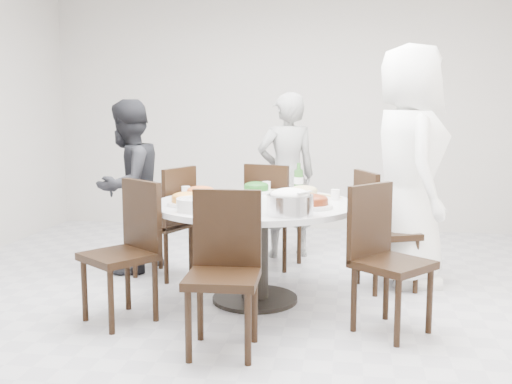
# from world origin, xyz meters

# --- Properties ---
(floor) EXTENTS (6.00, 6.00, 0.01)m
(floor) POSITION_xyz_m (0.00, 0.00, 0.00)
(floor) COLOR silver
(floor) RESTS_ON ground
(wall_back) EXTENTS (6.00, 0.01, 2.80)m
(wall_back) POSITION_xyz_m (0.00, 3.00, 1.40)
(wall_back) COLOR beige
(wall_back) RESTS_ON ground
(wall_front) EXTENTS (6.00, 0.01, 2.80)m
(wall_front) POSITION_xyz_m (0.00, -3.00, 1.40)
(wall_front) COLOR beige
(wall_front) RESTS_ON ground
(dining_table) EXTENTS (1.50, 1.50, 0.75)m
(dining_table) POSITION_xyz_m (-0.11, 0.18, 0.38)
(dining_table) COLOR white
(dining_table) RESTS_ON floor
(chair_ne) EXTENTS (0.55, 0.55, 0.95)m
(chair_ne) POSITION_xyz_m (0.88, 0.65, 0.47)
(chair_ne) COLOR black
(chair_ne) RESTS_ON floor
(chair_n) EXTENTS (0.53, 0.53, 0.95)m
(chair_n) POSITION_xyz_m (-0.09, 1.20, 0.47)
(chair_n) COLOR black
(chair_n) RESTS_ON floor
(chair_nw) EXTENTS (0.55, 0.55, 0.95)m
(chair_nw) POSITION_xyz_m (-1.00, 0.72, 0.47)
(chair_nw) COLOR black
(chair_nw) RESTS_ON floor
(chair_sw) EXTENTS (0.59, 0.59, 0.95)m
(chair_sw) POSITION_xyz_m (-0.95, -0.39, 0.47)
(chair_sw) COLOR black
(chair_sw) RESTS_ON floor
(chair_s) EXTENTS (0.44, 0.44, 0.95)m
(chair_s) POSITION_xyz_m (-0.15, -0.79, 0.47)
(chair_s) COLOR black
(chair_s) RESTS_ON floor
(chair_se) EXTENTS (0.59, 0.59, 0.95)m
(chair_se) POSITION_xyz_m (0.86, -0.32, 0.47)
(chair_se) COLOR black
(chair_se) RESTS_ON floor
(diner_right) EXTENTS (0.78, 1.05, 1.95)m
(diner_right) POSITION_xyz_m (1.05, 0.84, 0.97)
(diner_right) COLOR white
(diner_right) RESTS_ON floor
(diner_middle) EXTENTS (0.68, 0.57, 1.59)m
(diner_middle) POSITION_xyz_m (-0.02, 1.59, 0.79)
(diner_middle) COLOR black
(diner_middle) RESTS_ON floor
(diner_left) EXTENTS (0.75, 0.86, 1.51)m
(diner_left) POSITION_xyz_m (-1.34, 0.83, 0.76)
(diner_left) COLOR black
(diner_left) RESTS_ON floor
(dish_greens) EXTENTS (0.26, 0.26, 0.07)m
(dish_greens) POSITION_xyz_m (-0.18, 0.65, 0.78)
(dish_greens) COLOR white
(dish_greens) RESTS_ON dining_table
(dish_pale) EXTENTS (0.27, 0.27, 0.07)m
(dish_pale) POSITION_xyz_m (0.23, 0.46, 0.79)
(dish_pale) COLOR white
(dish_pale) RESTS_ON dining_table
(dish_orange) EXTENTS (0.27, 0.27, 0.07)m
(dish_orange) POSITION_xyz_m (-0.55, 0.31, 0.79)
(dish_orange) COLOR white
(dish_orange) RESTS_ON dining_table
(dish_redbrown) EXTENTS (0.30, 0.30, 0.07)m
(dish_redbrown) POSITION_xyz_m (0.31, -0.01, 0.79)
(dish_redbrown) COLOR white
(dish_redbrown) RESTS_ON dining_table
(dish_tofu) EXTENTS (0.28, 0.28, 0.07)m
(dish_tofu) POSITION_xyz_m (-0.57, -0.03, 0.79)
(dish_tofu) COLOR white
(dish_tofu) RESTS_ON dining_table
(rice_bowl) EXTENTS (0.30, 0.30, 0.13)m
(rice_bowl) POSITION_xyz_m (0.19, -0.30, 0.82)
(rice_bowl) COLOR silver
(rice_bowl) RESTS_ON dining_table
(soup_bowl) EXTENTS (0.28, 0.28, 0.09)m
(soup_bowl) POSITION_xyz_m (-0.44, -0.24, 0.79)
(soup_bowl) COLOR white
(soup_bowl) RESTS_ON dining_table
(beverage_bottle) EXTENTS (0.07, 0.07, 0.25)m
(beverage_bottle) POSITION_xyz_m (0.17, 0.67, 0.88)
(beverage_bottle) COLOR #306A2A
(beverage_bottle) RESTS_ON dining_table
(tea_cups) EXTENTS (0.07, 0.07, 0.08)m
(tea_cups) POSITION_xyz_m (-0.10, 0.81, 0.79)
(tea_cups) COLOR white
(tea_cups) RESTS_ON dining_table
(chopsticks) EXTENTS (0.24, 0.04, 0.01)m
(chopsticks) POSITION_xyz_m (-0.13, 0.81, 0.76)
(chopsticks) COLOR tan
(chopsticks) RESTS_ON dining_table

